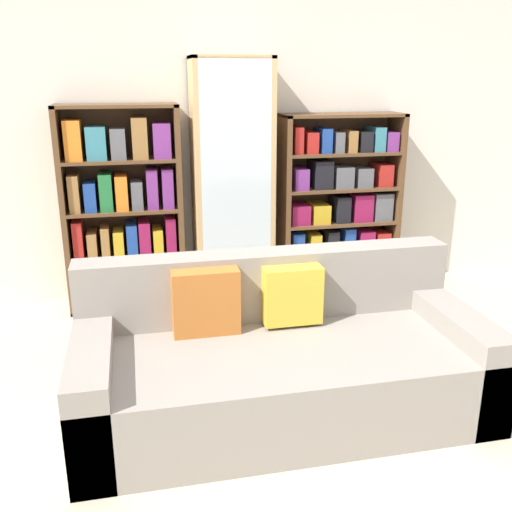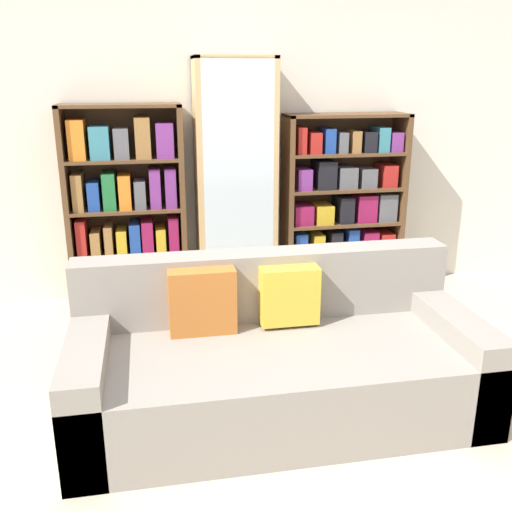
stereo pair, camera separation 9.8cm
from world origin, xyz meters
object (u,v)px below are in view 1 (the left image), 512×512
(bookshelf_left, at_px, (123,214))
(bookshelf_right, at_px, (339,208))
(couch, at_px, (280,362))
(display_cabinet, at_px, (232,184))
(wine_bottle, at_px, (300,318))

(bookshelf_left, height_order, bookshelf_right, bookshelf_left)
(bookshelf_left, bearing_deg, couch, -64.58)
(couch, height_order, bookshelf_right, bookshelf_right)
(bookshelf_left, height_order, display_cabinet, display_cabinet)
(display_cabinet, relative_size, wine_bottle, 5.37)
(bookshelf_left, xyz_separation_m, wine_bottle, (1.16, -0.86, -0.60))
(bookshelf_left, distance_m, wine_bottle, 1.56)
(couch, relative_size, display_cabinet, 1.13)
(couch, bearing_deg, display_cabinet, 88.50)
(display_cabinet, bearing_deg, couch, -91.50)
(couch, distance_m, bookshelf_right, 1.97)
(display_cabinet, bearing_deg, bookshelf_right, 1.02)
(display_cabinet, bearing_deg, wine_bottle, -69.38)
(bookshelf_right, height_order, wine_bottle, bookshelf_right)
(display_cabinet, relative_size, bookshelf_right, 1.29)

